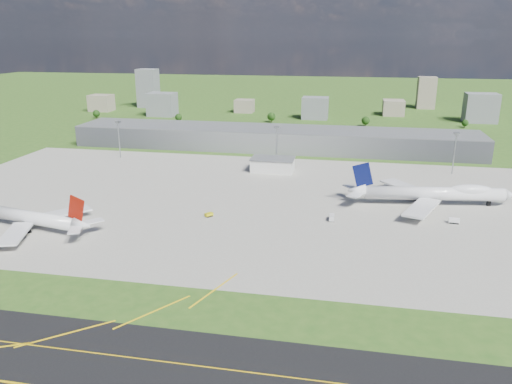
% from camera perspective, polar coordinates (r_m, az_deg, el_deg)
% --- Properties ---
extents(ground, '(1400.00, 1400.00, 0.00)m').
position_cam_1_polar(ground, '(364.14, 1.60, 4.49)').
color(ground, '#2E581B').
rests_on(ground, ground).
extents(apron, '(360.00, 190.00, 0.08)m').
position_cam_1_polar(apron, '(258.13, -0.19, -1.03)').
color(apron, gray).
rests_on(apron, ground).
extents(terminal, '(300.00, 42.00, 15.00)m').
position_cam_1_polar(terminal, '(377.02, 1.98, 6.11)').
color(terminal, slate).
rests_on(terminal, ground).
extents(ops_building, '(26.00, 16.00, 8.00)m').
position_cam_1_polar(ops_building, '(313.69, 1.92, 3.10)').
color(ops_building, silver).
rests_on(ops_building, ground).
extents(mast_west, '(3.50, 2.00, 25.90)m').
position_cam_1_polar(mast_west, '(357.97, -15.44, 6.54)').
color(mast_west, gray).
rests_on(mast_west, ground).
extents(mast_center, '(3.50, 2.00, 25.90)m').
position_cam_1_polar(mast_center, '(325.07, 2.36, 6.08)').
color(mast_center, gray).
rests_on(mast_center, ground).
extents(mast_east, '(3.50, 2.00, 25.90)m').
position_cam_1_polar(mast_east, '(327.71, 21.82, 4.93)').
color(mast_east, gray).
rests_on(mast_east, ground).
extents(airliner_red_twin, '(67.95, 52.26, 18.76)m').
position_cam_1_polar(airliner_red_twin, '(241.96, -24.41, -2.71)').
color(airliner_red_twin, silver).
rests_on(airliner_red_twin, ground).
extents(airliner_blue_quad, '(83.07, 64.68, 21.71)m').
position_cam_1_polar(airliner_blue_quad, '(265.87, 19.65, -0.17)').
color(airliner_blue_quad, silver).
rests_on(airliner_blue_quad, ground).
extents(tug_yellow, '(4.03, 4.15, 1.82)m').
position_cam_1_polar(tug_yellow, '(236.77, -5.41, -2.62)').
color(tug_yellow, '#D1C70C').
rests_on(tug_yellow, ground).
extents(van_white_near, '(2.58, 5.33, 2.66)m').
position_cam_1_polar(van_white_near, '(233.64, 8.65, -2.93)').
color(van_white_near, silver).
rests_on(van_white_near, ground).
extents(van_white_far, '(4.91, 2.66, 2.46)m').
position_cam_1_polar(van_white_far, '(244.68, 21.70, -3.09)').
color(van_white_far, white).
rests_on(van_white_far, ground).
extents(bldg_far_w, '(24.00, 20.00, 18.00)m').
position_cam_1_polar(bldg_far_w, '(593.86, -17.26, 9.70)').
color(bldg_far_w, gray).
rests_on(bldg_far_w, ground).
extents(bldg_w, '(28.00, 22.00, 24.00)m').
position_cam_1_polar(bldg_w, '(542.11, -10.67, 9.82)').
color(bldg_w, slate).
rests_on(bldg_w, ground).
extents(bldg_cw, '(20.00, 18.00, 14.00)m').
position_cam_1_polar(bldg_cw, '(557.74, -1.34, 9.80)').
color(bldg_cw, gray).
rests_on(bldg_cw, ground).
extents(bldg_c, '(26.00, 20.00, 22.00)m').
position_cam_1_polar(bldg_c, '(516.37, 6.77, 9.51)').
color(bldg_c, slate).
rests_on(bldg_c, ground).
extents(bldg_ce, '(22.00, 24.00, 16.00)m').
position_cam_1_polar(bldg_ce, '(556.71, 15.43, 9.28)').
color(bldg_ce, gray).
rests_on(bldg_ce, ground).
extents(bldg_e, '(30.00, 22.00, 28.00)m').
position_cam_1_polar(bldg_e, '(538.73, 24.29, 8.75)').
color(bldg_e, slate).
rests_on(bldg_e, ground).
extents(bldg_tall_w, '(22.00, 20.00, 44.00)m').
position_cam_1_polar(bldg_tall_w, '(611.19, -12.23, 11.52)').
color(bldg_tall_w, slate).
rests_on(bldg_tall_w, ground).
extents(bldg_tall_e, '(20.00, 18.00, 36.00)m').
position_cam_1_polar(bldg_tall_e, '(619.01, 18.88, 10.68)').
color(bldg_tall_e, gray).
rests_on(bldg_tall_e, ground).
extents(tree_far_w, '(7.20, 7.20, 8.80)m').
position_cam_1_polar(tree_far_w, '(541.34, -17.79, 8.55)').
color(tree_far_w, '#382314').
rests_on(tree_far_w, ground).
extents(tree_w, '(6.75, 6.75, 8.25)m').
position_cam_1_polar(tree_w, '(500.23, -8.85, 8.45)').
color(tree_w, '#382314').
rests_on(tree_w, ground).
extents(tree_c, '(8.10, 8.10, 9.90)m').
position_cam_1_polar(tree_c, '(492.21, 1.78, 8.62)').
color(tree_c, '#382314').
rests_on(tree_c, ground).
extents(tree_e, '(7.65, 7.65, 9.35)m').
position_cam_1_polar(tree_e, '(481.41, 12.42, 7.98)').
color(tree_e, '#382314').
rests_on(tree_e, ground).
extents(tree_far_e, '(6.30, 6.30, 7.70)m').
position_cam_1_polar(tree_far_e, '(501.91, 22.78, 7.29)').
color(tree_far_e, '#382314').
rests_on(tree_far_e, ground).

